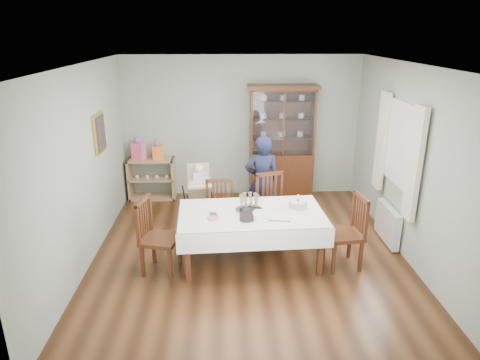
{
  "coord_description": "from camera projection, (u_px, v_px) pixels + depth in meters",
  "views": [
    {
      "loc": [
        -0.35,
        -5.59,
        3.12
      ],
      "look_at": [
        -0.12,
        0.2,
        1.08
      ],
      "focal_mm": 32.0,
      "sensor_mm": 36.0,
      "label": 1
    }
  ],
  "objects": [
    {
      "name": "woman",
      "position": [
        262.0,
        182.0,
        6.98
      ],
      "size": [
        0.57,
        0.38,
        1.55
      ],
      "primitive_type": "imported",
      "rotation": [
        0.0,
        0.0,
        3.13
      ],
      "color": "black",
      "rests_on": "floor"
    },
    {
      "name": "chair_end_left",
      "position": [
        160.0,
        250.0,
        5.76
      ],
      "size": [
        0.57,
        0.57,
        1.04
      ],
      "rotation": [
        0.0,
        0.0,
        1.33
      ],
      "color": "#4A2612",
      "rests_on": "floor"
    },
    {
      "name": "birthday_cake",
      "position": [
        298.0,
        205.0,
        5.97
      ],
      "size": [
        0.3,
        0.3,
        0.2
      ],
      "color": "white",
      "rests_on": "dining_table"
    },
    {
      "name": "radiator",
      "position": [
        387.0,
        224.0,
        6.58
      ],
      "size": [
        0.1,
        0.8,
        0.55
      ],
      "primitive_type": "cube",
      "color": "white",
      "rests_on": "floor"
    },
    {
      "name": "china_cabinet",
      "position": [
        282.0,
        141.0,
        8.1
      ],
      "size": [
        1.3,
        0.48,
        2.18
      ],
      "color": "#4A2612",
      "rests_on": "floor"
    },
    {
      "name": "chair_far_right",
      "position": [
        273.0,
        221.0,
        6.63
      ],
      "size": [
        0.58,
        0.58,
        1.05
      ],
      "rotation": [
        0.0,
        0.0,
        0.29
      ],
      "color": "#4A2612",
      "rests_on": "floor"
    },
    {
      "name": "sideboard",
      "position": [
        152.0,
        179.0,
        8.27
      ],
      "size": [
        0.9,
        0.38,
        0.8
      ],
      "color": "tan",
      "rests_on": "floor"
    },
    {
      "name": "window",
      "position": [
        402.0,
        145.0,
        6.17
      ],
      "size": [
        0.04,
        1.02,
        1.22
      ],
      "primitive_type": "cube",
      "color": "white",
      "rests_on": "room_shell"
    },
    {
      "name": "curtain_right",
      "position": [
        382.0,
        141.0,
        6.78
      ],
      "size": [
        0.07,
        0.3,
        1.55
      ],
      "primitive_type": "cube",
      "color": "silver",
      "rests_on": "room_shell"
    },
    {
      "name": "room_shell",
      "position": [
        247.0,
        132.0,
        6.25
      ],
      "size": [
        5.0,
        5.0,
        5.0
      ],
      "color": "#9EAA99",
      "rests_on": "floor"
    },
    {
      "name": "gift_bag_pink",
      "position": [
        138.0,
        149.0,
        8.05
      ],
      "size": [
        0.28,
        0.23,
        0.44
      ],
      "color": "#FA5C85",
      "rests_on": "sideboard"
    },
    {
      "name": "dining_table",
      "position": [
        251.0,
        237.0,
        5.97
      ],
      "size": [
        2.05,
        1.25,
        0.76
      ],
      "rotation": [
        0.0,
        0.0,
        0.05
      ],
      "color": "#4A2612",
      "rests_on": "floor"
    },
    {
      "name": "champagne_tray",
      "position": [
        249.0,
        206.0,
        5.88
      ],
      "size": [
        0.38,
        0.38,
        0.23
      ],
      "color": "silver",
      "rests_on": "dining_table"
    },
    {
      "name": "chair_end_right",
      "position": [
        344.0,
        245.0,
        5.9
      ],
      "size": [
        0.52,
        0.52,
        1.04
      ],
      "rotation": [
        0.0,
        0.0,
        -1.45
      ],
      "color": "#4A2612",
      "rests_on": "floor"
    },
    {
      "name": "napkin_stack",
      "position": [
        213.0,
        218.0,
        5.64
      ],
      "size": [
        0.16,
        0.16,
        0.02
      ],
      "primitive_type": "cube",
      "rotation": [
        0.0,
        0.0,
        0.36
      ],
      "color": "#FA5C85",
      "rests_on": "dining_table"
    },
    {
      "name": "cutlery",
      "position": [
        211.0,
        215.0,
        5.75
      ],
      "size": [
        0.17,
        0.2,
        0.01
      ],
      "primitive_type": null,
      "rotation": [
        0.0,
        0.0,
        0.27
      ],
      "color": "silver",
      "rests_on": "dining_table"
    },
    {
      "name": "picture_frame",
      "position": [
        100.0,
        133.0,
        6.44
      ],
      "size": [
        0.04,
        0.48,
        0.58
      ],
      "primitive_type": "cube",
      "color": "gold",
      "rests_on": "room_shell"
    },
    {
      "name": "plate_stack_dark",
      "position": [
        246.0,
        217.0,
        5.61
      ],
      "size": [
        0.24,
        0.24,
        0.09
      ],
      "primitive_type": "cylinder",
      "rotation": [
        0.0,
        0.0,
        -0.38
      ],
      "color": "black",
      "rests_on": "dining_table"
    },
    {
      "name": "curtain_left",
      "position": [
        415.0,
        164.0,
        5.61
      ],
      "size": [
        0.07,
        0.3,
        1.55
      ],
      "primitive_type": "cube",
      "color": "silver",
      "rests_on": "room_shell"
    },
    {
      "name": "gift_bag_orange",
      "position": [
        157.0,
        151.0,
        8.07
      ],
      "size": [
        0.22,
        0.18,
        0.37
      ],
      "color": "orange",
      "rests_on": "sideboard"
    },
    {
      "name": "cake_knife",
      "position": [
        279.0,
        221.0,
        5.57
      ],
      "size": [
        0.29,
        0.06,
        0.01
      ],
      "primitive_type": "cube",
      "rotation": [
        0.0,
        0.0,
        -0.13
      ],
      "color": "silver",
      "rests_on": "dining_table"
    },
    {
      "name": "chair_far_left",
      "position": [
        220.0,
        226.0,
        6.53
      ],
      "size": [
        0.45,
        0.45,
        0.98
      ],
      "rotation": [
        0.0,
        0.0,
        0.04
      ],
      "color": "#4A2612",
      "rests_on": "floor"
    },
    {
      "name": "high_chair",
      "position": [
        200.0,
        202.0,
        7.06
      ],
      "size": [
        0.54,
        0.54,
        1.09
      ],
      "rotation": [
        0.0,
        0.0,
        0.11
      ],
      "color": "black",
      "rests_on": "floor"
    },
    {
      "name": "plate_stack_white",
      "position": [
        261.0,
        216.0,
        5.62
      ],
      "size": [
        0.26,
        0.26,
        0.1
      ],
      "primitive_type": "cylinder",
      "rotation": [
        0.0,
        0.0,
        -0.11
      ],
      "color": "white",
      "rests_on": "dining_table"
    },
    {
      "name": "floor",
      "position": [
        249.0,
        253.0,
        6.32
      ],
      "size": [
        5.0,
        5.0,
        0.0
      ],
      "primitive_type": "plane",
      "color": "#593319",
      "rests_on": "ground"
    }
  ]
}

